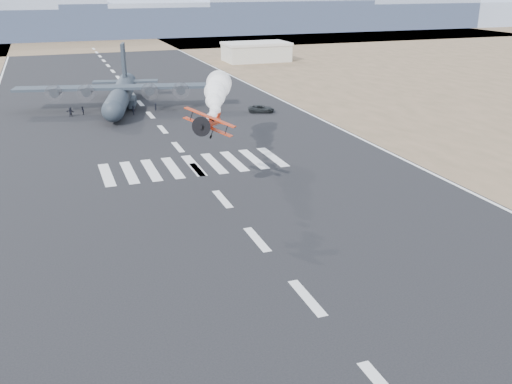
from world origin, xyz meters
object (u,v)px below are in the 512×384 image
crew_d (120,110)px  crew_c (134,110)px  crew_e (113,111)px  crew_b (82,111)px  transport_aircraft (121,93)px  support_vehicle (261,109)px  crew_f (70,112)px  crew_a (129,106)px  aerobatic_biplane (210,124)px  crew_g (155,107)px  crew_h (108,112)px  hangar_right (256,52)px

crew_d → crew_c: bearing=123.8°
crew_e → crew_c: bearing=-15.7°
crew_b → crew_c: (9.35, -3.37, 0.09)m
transport_aircraft → support_vehicle: transport_aircraft is taller
crew_c → crew_f: (-11.61, 2.60, -0.03)m
support_vehicle → crew_f: bearing=96.5°
crew_a → crew_f: crew_a is taller
aerobatic_biplane → crew_f: 54.36m
aerobatic_biplane → crew_b: size_ratio=3.61×
aerobatic_biplane → transport_aircraft: 57.18m
crew_e → crew_d: bearing=0.0°
crew_e → crew_g: 8.26m
crew_e → crew_h: crew_e is taller
crew_h → aerobatic_biplane: bearing=6.4°
transport_aircraft → crew_d: 6.54m
hangar_right → crew_b: hangar_right is taller
crew_c → crew_h: (-4.74, 0.66, -0.12)m
crew_a → crew_e: bearing=-47.1°
crew_a → crew_c: 4.28m
transport_aircraft → crew_h: transport_aircraft is taller
aerobatic_biplane → crew_f: (-13.25, 52.03, -8.48)m
crew_f → crew_h: bearing=11.8°
transport_aircraft → crew_e: bearing=-98.9°
support_vehicle → crew_e: bearing=95.0°
transport_aircraft → crew_a: size_ratio=21.53×
transport_aircraft → crew_e: transport_aircraft is taller
crew_f → aerobatic_biplane: bearing=-48.2°
transport_aircraft → crew_c: bearing=-66.8°
hangar_right → support_vehicle: size_ratio=4.00×
hangar_right → crew_g: hangar_right is taller
transport_aircraft → support_vehicle: (25.30, -13.88, -2.31)m
transport_aircraft → crew_a: bearing=-56.5°
crew_a → crew_f: 11.55m
hangar_right → crew_a: 77.84m
aerobatic_biplane → transport_aircraft: size_ratio=0.15×
crew_c → crew_e: 3.95m
crew_c → aerobatic_biplane: bearing=149.8°
support_vehicle → crew_h: (-28.70, 7.22, 0.07)m
crew_a → crew_g: crew_a is taller
aerobatic_biplane → crew_g: (2.90, 51.11, -8.54)m
crew_b → crew_h: size_ratio=1.04×
crew_d → support_vehicle: bearing=133.7°
crew_b → crew_f: size_ratio=0.93×
crew_e → crew_f: crew_f is taller
support_vehicle → crew_h: 29.60m
hangar_right → crew_a: size_ratio=10.92×
hangar_right → transport_aircraft: size_ratio=0.51×
aerobatic_biplane → support_vehicle: bearing=81.0°
transport_aircraft → crew_f: (-10.28, -4.72, -2.15)m
crew_c → hangar_right: bearing=-69.2°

